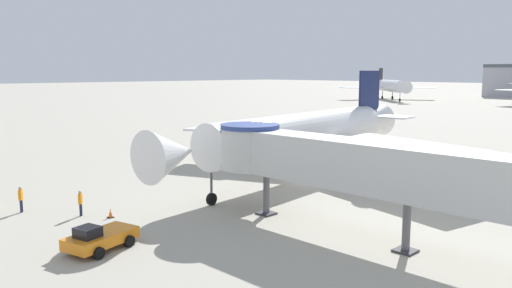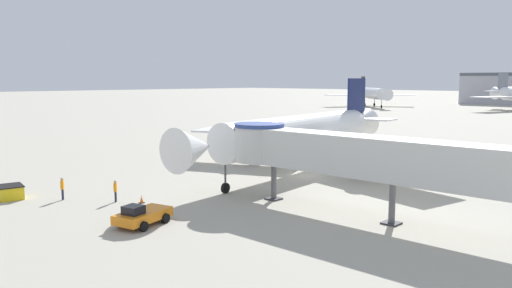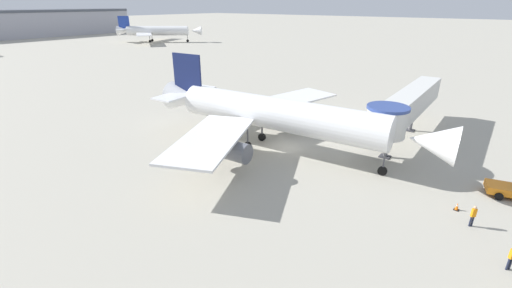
% 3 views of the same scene
% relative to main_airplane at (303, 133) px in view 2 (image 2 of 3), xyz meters
% --- Properties ---
extents(ground_plane, '(800.00, 800.00, 0.00)m').
position_rel_main_airplane_xyz_m(ground_plane, '(1.37, -1.19, -4.12)').
color(ground_plane, '#A8A393').
extents(main_airplane, '(30.40, 33.09, 9.74)m').
position_rel_main_airplane_xyz_m(main_airplane, '(0.00, 0.00, 0.00)').
color(main_airplane, white).
rests_on(main_airplane, ground_plane).
extents(jet_bridge, '(21.84, 4.09, 6.05)m').
position_rel_main_airplane_xyz_m(jet_bridge, '(11.58, -10.83, 0.25)').
color(jet_bridge, silver).
rests_on(jet_bridge, ground_plane).
extents(pushback_tug_orange, '(2.90, 4.28, 1.51)m').
position_rel_main_airplane_xyz_m(pushback_tug_orange, '(4.24, -22.39, -3.44)').
color(pushback_tug_orange, orange).
rests_on(pushback_tug_orange, ground_plane).
extents(service_container_yellow, '(2.52, 2.23, 1.11)m').
position_rel_main_airplane_xyz_m(service_container_yellow, '(-9.80, -25.55, -3.56)').
color(service_container_yellow, yellow).
rests_on(service_container_yellow, ground_plane).
extents(traffic_cone_near_nose, '(0.39, 0.39, 0.65)m').
position_rel_main_airplane_xyz_m(traffic_cone_near_nose, '(-0.93, -19.01, -3.81)').
color(traffic_cone_near_nose, black).
rests_on(traffic_cone_near_nose, ground_plane).
extents(traffic_cone_starboard_wing, '(0.37, 0.37, 0.62)m').
position_rel_main_airplane_xyz_m(traffic_cone_starboard_wing, '(11.88, -3.06, -3.83)').
color(traffic_cone_starboard_wing, black).
rests_on(traffic_cone_starboard_wing, ground_plane).
extents(ground_crew_marshaller, '(0.39, 0.38, 1.81)m').
position_rel_main_airplane_xyz_m(ground_crew_marshaller, '(-6.38, -22.79, -3.08)').
color(ground_crew_marshaller, '#1E2338').
rests_on(ground_crew_marshaller, ground_plane).
extents(ground_crew_wing_walker, '(0.37, 0.37, 1.74)m').
position_rel_main_airplane_xyz_m(ground_crew_wing_walker, '(-2.69, -20.24, -3.12)').
color(ground_crew_wing_walker, '#1E2338').
rests_on(ground_crew_wing_walker, ground_plane).
extents(background_jet_black_tail, '(28.23, 27.85, 10.87)m').
position_rel_main_airplane_xyz_m(background_jet_black_tail, '(-62.82, 119.05, 0.64)').
color(background_jet_black_tail, silver).
rests_on(background_jet_black_tail, ground_plane).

